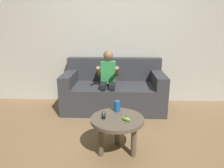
% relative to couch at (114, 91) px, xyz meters
% --- Properties ---
extents(ground_plane, '(10.38, 10.38, 0.00)m').
position_rel_couch_xyz_m(ground_plane, '(0.06, -1.37, -0.29)').
color(ground_plane, olive).
extents(wall_back, '(5.19, 0.05, 2.50)m').
position_rel_couch_xyz_m(wall_back, '(0.06, 0.40, 0.96)').
color(wall_back, beige).
rests_on(wall_back, ground).
extents(couch, '(1.63, 0.80, 0.81)m').
position_rel_couch_xyz_m(couch, '(0.00, 0.00, 0.00)').
color(couch, '#38383D').
rests_on(couch, ground).
extents(person_seated_on_couch, '(0.33, 0.41, 0.99)m').
position_rel_couch_xyz_m(person_seated_on_couch, '(-0.09, -0.18, 0.27)').
color(person_seated_on_couch, black).
rests_on(person_seated_on_couch, ground).
extents(coffee_table, '(0.56, 0.56, 0.42)m').
position_rel_couch_xyz_m(coffee_table, '(0.07, -1.31, 0.05)').
color(coffee_table, brown).
rests_on(coffee_table, ground).
extents(game_remote_black_near_edge, '(0.04, 0.14, 0.03)m').
position_rel_couch_xyz_m(game_remote_black_near_edge, '(-0.07, -1.28, 0.14)').
color(game_remote_black_near_edge, black).
rests_on(game_remote_black_near_edge, coffee_table).
extents(nunchuk_lime, '(0.10, 0.09, 0.05)m').
position_rel_couch_xyz_m(nunchuk_lime, '(0.16, -1.38, 0.14)').
color(nunchuk_lime, '#72C638').
rests_on(nunchuk_lime, coffee_table).
extents(soda_can, '(0.07, 0.07, 0.12)m').
position_rel_couch_xyz_m(soda_can, '(0.07, -1.13, 0.18)').
color(soda_can, '#1959B2').
rests_on(soda_can, coffee_table).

